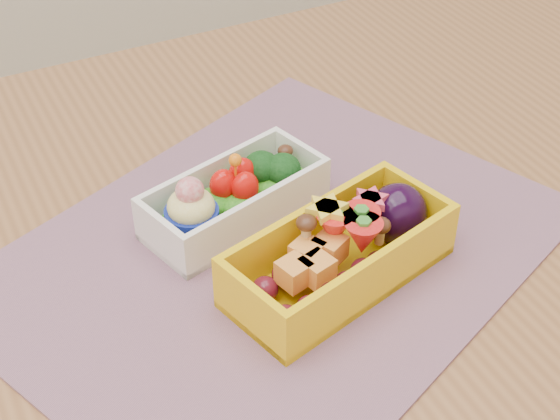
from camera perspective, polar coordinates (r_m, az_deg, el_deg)
name	(u,v)px	position (r m, az deg, el deg)	size (l,w,h in m)	color
table	(265,338)	(0.78, -1.01, -8.59)	(1.20, 0.80, 0.75)	brown
placemat	(275,252)	(0.71, -0.36, -2.83)	(0.46, 0.35, 0.00)	#90636B
bento_white	(234,198)	(0.73, -3.11, 0.82)	(0.18, 0.11, 0.07)	white
bento_yellow	(344,251)	(0.67, 4.30, -2.76)	(0.20, 0.13, 0.06)	yellow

